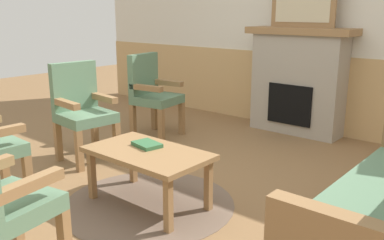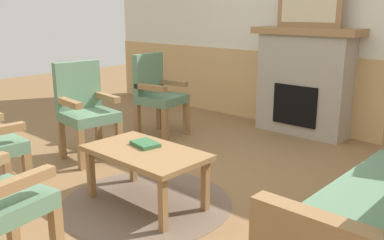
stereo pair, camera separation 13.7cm
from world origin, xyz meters
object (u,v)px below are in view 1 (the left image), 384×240
object	(u,v)px
coffee_table	(148,157)
armchair_by_window_left	(82,107)
framed_picture	(303,3)
fireplace	(298,80)
book_on_table	(147,144)
armchair_near_fireplace	(152,91)

from	to	relation	value
coffee_table	armchair_by_window_left	world-z (taller)	armchair_by_window_left
framed_picture	armchair_by_window_left	xyz separation A→B (m)	(-1.19, -2.30, -1.02)
fireplace	book_on_table	bearing A→B (deg)	-90.33
framed_picture	coffee_table	distance (m)	2.85
fireplace	armchair_near_fireplace	world-z (taller)	fireplace
armchair_by_window_left	fireplace	bearing A→B (deg)	62.64
armchair_near_fireplace	fireplace	bearing A→B (deg)	44.29
fireplace	book_on_table	world-z (taller)	fireplace
fireplace	armchair_near_fireplace	bearing A→B (deg)	-135.71
framed_picture	armchair_near_fireplace	bearing A→B (deg)	-135.70
framed_picture	armchair_near_fireplace	xyz separation A→B (m)	(-1.27, -1.24, -1.02)
armchair_near_fireplace	book_on_table	bearing A→B (deg)	-45.92
book_on_table	armchair_near_fireplace	size ratio (longest dim) A/B	0.23
armchair_near_fireplace	armchair_by_window_left	bearing A→B (deg)	-85.76
framed_picture	coffee_table	bearing A→B (deg)	-88.56
book_on_table	armchair_near_fireplace	xyz separation A→B (m)	(-1.25, 1.29, 0.08)
fireplace	coffee_table	distance (m)	2.62
framed_picture	coffee_table	world-z (taller)	framed_picture
framed_picture	armchair_by_window_left	distance (m)	2.78
framed_picture	book_on_table	size ratio (longest dim) A/B	3.55
fireplace	framed_picture	distance (m)	0.91
fireplace	framed_picture	world-z (taller)	framed_picture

